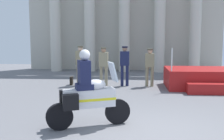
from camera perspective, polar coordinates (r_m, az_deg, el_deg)
ground_plane at (r=6.68m, az=7.77°, el=-12.55°), size 28.00×28.00×0.00m
colonnade_backdrop at (r=17.29m, az=2.57°, el=12.10°), size 11.89×1.50×6.79m
reviewing_stand at (r=12.29m, az=17.36°, el=-1.70°), size 2.76×2.47×1.71m
officer_in_row_0 at (r=12.34m, az=-6.40°, el=1.58°), size 0.40×0.25×1.73m
officer_in_row_1 at (r=12.20m, az=-1.71°, el=1.38°), size 0.40×0.25×1.67m
officer_in_row_2 at (r=12.12m, az=2.59°, el=1.48°), size 0.40×0.25×1.72m
officer_in_row_3 at (r=12.11m, az=7.64°, el=1.15°), size 0.40×0.25×1.62m
motorcycle_with_rider at (r=6.83m, az=-5.20°, el=-5.10°), size 1.99×1.01×1.90m
briefcase_on_ground at (r=12.62m, az=-8.20°, el=-2.18°), size 0.10×0.32×0.36m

